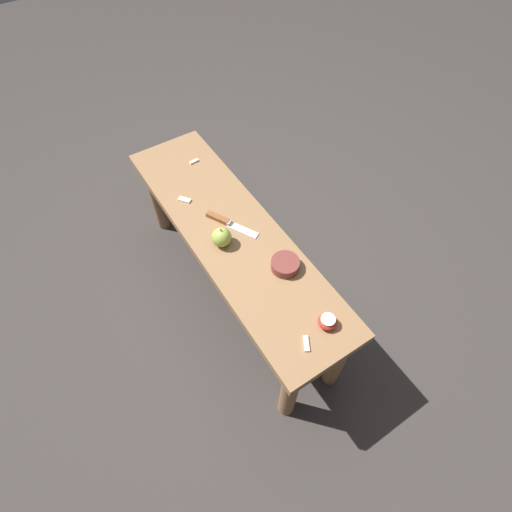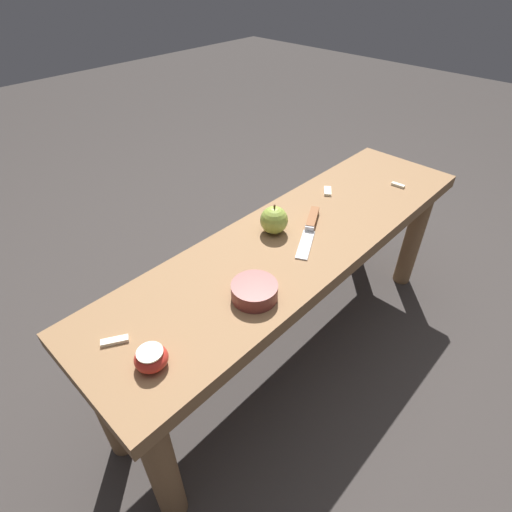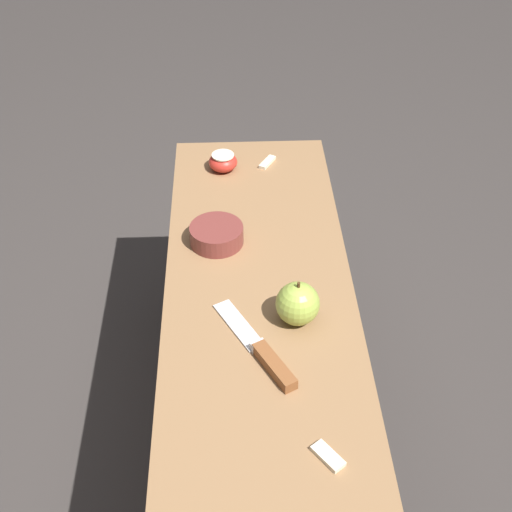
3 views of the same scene
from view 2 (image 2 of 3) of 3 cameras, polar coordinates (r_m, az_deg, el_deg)
The scene contains 9 objects.
ground_plane at distance 1.44m, azimuth 4.82°, elevation -12.63°, with size 8.00×8.00×0.00m, color #383330.
wooden_bench at distance 1.16m, azimuth 5.81°, elevation -0.65°, with size 1.30×0.35×0.47m.
knife at distance 1.14m, azimuth 7.82°, elevation 4.42°, with size 0.22×0.14×0.02m.
apple_whole at distance 1.10m, azimuth 2.59°, elevation 5.15°, with size 0.08×0.08×0.09m.
apple_cut at distance 0.81m, azimuth -14.74°, elevation -13.92°, with size 0.07×0.07×0.04m.
apple_slice_near_knife at distance 0.88m, azimuth -19.53°, elevation -11.34°, with size 0.06×0.04×0.01m.
apple_slice_center at distance 1.42m, azimuth 19.64°, elevation 9.52°, with size 0.02×0.04×0.01m.
apple_slice_near_bowl at distance 1.33m, azimuth 10.19°, elevation 9.11°, with size 0.06×0.05×0.01m.
bowl at distance 0.91m, azimuth -0.22°, elevation -5.04°, with size 0.11×0.11×0.04m.
Camera 2 is at (-0.73, -0.53, 1.12)m, focal length 28.00 mm.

